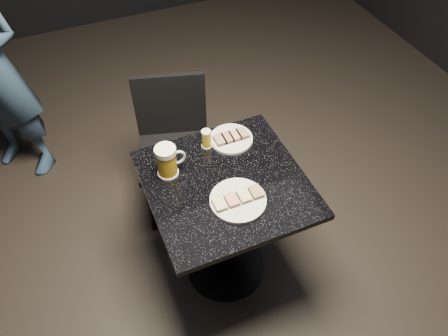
{
  "coord_description": "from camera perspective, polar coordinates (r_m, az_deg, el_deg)",
  "views": [
    {
      "loc": [
        -0.5,
        -1.16,
        2.24
      ],
      "look_at": [
        0.0,
        0.02,
        0.82
      ],
      "focal_mm": 35.0,
      "sensor_mm": 36.0,
      "label": 1
    }
  ],
  "objects": [
    {
      "name": "plate_small",
      "position": [
        2.13,
        0.94,
        3.81
      ],
      "size": [
        0.21,
        0.21,
        0.01
      ],
      "primitive_type": "cylinder",
      "color": "silver",
      "rests_on": "table"
    },
    {
      "name": "plate_large",
      "position": [
        1.88,
        1.84,
        -4.24
      ],
      "size": [
        0.24,
        0.24,
        0.01
      ],
      "primitive_type": "cylinder",
      "color": "silver",
      "rests_on": "table"
    },
    {
      "name": "table",
      "position": [
        2.14,
        0.21,
        -5.99
      ],
      "size": [
        0.7,
        0.7,
        0.75
      ],
      "color": "black",
      "rests_on": "floor"
    },
    {
      "name": "canapes_on_plate_large",
      "position": [
        1.86,
        1.85,
        -3.93
      ],
      "size": [
        0.22,
        0.07,
        0.02
      ],
      "color": "#4C3521",
      "rests_on": "plate_large"
    },
    {
      "name": "canapes_on_plate_small",
      "position": [
        2.12,
        0.95,
        4.13
      ],
      "size": [
        0.17,
        0.07,
        0.02
      ],
      "color": "#4C3521",
      "rests_on": "plate_small"
    },
    {
      "name": "floor",
      "position": [
        2.57,
        0.18,
        -12.7
      ],
      "size": [
        6.0,
        6.0,
        0.0
      ],
      "primitive_type": "plane",
      "color": "black",
      "rests_on": "ground"
    },
    {
      "name": "beer_tumbler",
      "position": [
        2.07,
        -2.32,
        3.83
      ],
      "size": [
        0.05,
        0.05,
        0.1
      ],
      "color": "silver",
      "rests_on": "table"
    },
    {
      "name": "beer_mug",
      "position": [
        1.94,
        -7.42,
        0.93
      ],
      "size": [
        0.14,
        0.1,
        0.16
      ],
      "color": "white",
      "rests_on": "table"
    },
    {
      "name": "chair",
      "position": [
        2.51,
        -6.59,
        3.52
      ],
      "size": [
        0.49,
        0.49,
        0.87
      ],
      "color": "black",
      "rests_on": "floor"
    }
  ]
}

